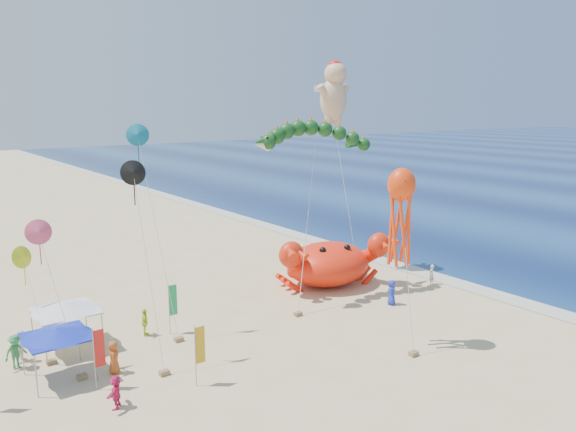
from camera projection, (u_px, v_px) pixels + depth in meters
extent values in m
plane|color=#D1B784|center=(330.00, 312.00, 37.66)|extent=(320.00, 320.00, 0.00)
plane|color=silver|center=(444.00, 279.00, 44.70)|extent=(320.00, 320.00, 0.00)
ellipsoid|color=red|center=(328.00, 264.00, 43.21)|extent=(8.02, 7.16, 3.27)
sphere|color=red|center=(302.00, 257.00, 39.71)|extent=(1.94, 1.94, 1.94)
sphere|color=black|center=(328.00, 251.00, 41.43)|extent=(0.50, 0.50, 0.50)
sphere|color=red|center=(375.00, 242.00, 43.99)|extent=(1.94, 1.94, 1.94)
sphere|color=black|center=(348.00, 246.00, 42.63)|extent=(0.50, 0.50, 0.50)
cone|color=#0F3A14|center=(263.00, 141.00, 36.55)|extent=(1.32, 0.97, 1.08)
cylinder|color=#B2B2B2|center=(307.00, 227.00, 38.10)|extent=(3.71, 2.89, 10.67)
cube|color=olive|center=(298.00, 314.00, 36.96)|extent=(0.50, 0.35, 0.25)
ellipsoid|color=#DCAE86|center=(333.00, 99.00, 45.29)|extent=(2.33, 1.92, 3.43)
sphere|color=#DCAE86|center=(336.00, 74.00, 44.73)|extent=(1.79, 1.79, 1.79)
ellipsoid|color=red|center=(335.00, 66.00, 44.69)|extent=(1.16, 1.16, 0.81)
cylinder|color=#B2B2B2|center=(346.00, 195.00, 45.75)|extent=(0.46, 2.99, 12.57)
cube|color=olive|center=(358.00, 273.00, 45.95)|extent=(0.50, 0.35, 0.25)
ellipsoid|color=#FF3C0D|center=(402.00, 185.00, 30.89)|extent=(1.64, 1.48, 1.88)
cylinder|color=#B2B2B2|center=(407.00, 274.00, 31.04)|extent=(0.47, 1.79, 8.65)
cube|color=olive|center=(414.00, 354.00, 31.08)|extent=(0.50, 0.35, 0.25)
cylinder|color=gray|center=(36.00, 376.00, 26.47)|extent=(0.06, 0.06, 2.20)
cylinder|color=gray|center=(96.00, 360.00, 28.12)|extent=(0.06, 0.06, 2.20)
cylinder|color=gray|center=(23.00, 355.00, 28.68)|extent=(0.06, 0.06, 2.20)
cylinder|color=gray|center=(79.00, 341.00, 30.34)|extent=(0.06, 0.06, 2.20)
cube|color=#1325AA|center=(57.00, 337.00, 28.18)|extent=(3.06, 3.06, 0.08)
cone|color=#1325AA|center=(57.00, 332.00, 28.13)|extent=(3.37, 3.37, 0.45)
cylinder|color=gray|center=(46.00, 346.00, 29.82)|extent=(0.06, 0.06, 2.20)
cylinder|color=gray|center=(103.00, 332.00, 31.60)|extent=(0.06, 0.06, 2.20)
cylinder|color=gray|center=(32.00, 328.00, 32.21)|extent=(0.06, 0.06, 2.20)
cylinder|color=gray|center=(86.00, 316.00, 33.99)|extent=(0.06, 0.06, 2.20)
cube|color=silver|center=(66.00, 311.00, 31.68)|extent=(3.28, 3.28, 0.08)
cone|color=silver|center=(65.00, 307.00, 31.64)|extent=(3.61, 3.61, 0.45)
cylinder|color=gray|center=(195.00, 356.00, 27.48)|extent=(0.05, 0.05, 3.20)
cube|color=#C78E17|center=(200.00, 345.00, 27.55)|extent=(0.50, 0.04, 1.90)
cylinder|color=gray|center=(94.00, 359.00, 27.10)|extent=(0.05, 0.05, 3.20)
cube|color=red|center=(100.00, 348.00, 27.17)|extent=(0.50, 0.04, 1.90)
cylinder|color=gray|center=(169.00, 309.00, 33.77)|extent=(0.05, 0.05, 3.20)
cube|color=#18924C|center=(173.00, 300.00, 33.84)|extent=(0.50, 0.04, 1.90)
imported|color=white|center=(22.00, 346.00, 30.33)|extent=(1.08, 1.08, 1.77)
imported|color=#D82260|center=(116.00, 392.00, 25.65)|extent=(1.23, 1.48, 1.59)
imported|color=#2031C0|center=(392.00, 292.00, 38.91)|extent=(1.03, 0.94, 1.77)
imported|color=#2B8244|center=(16.00, 352.00, 29.45)|extent=(1.38, 1.08, 1.88)
imported|color=#C8E127|center=(145.00, 322.00, 33.67)|extent=(0.78, 1.06, 1.68)
imported|color=#B14F1C|center=(114.00, 357.00, 28.95)|extent=(0.87, 1.01, 1.75)
imported|color=beige|center=(431.00, 274.00, 43.30)|extent=(0.66, 0.52, 1.58)
cone|color=black|center=(133.00, 172.00, 28.67)|extent=(1.30, 0.51, 1.32)
cylinder|color=#B2B2B2|center=(155.00, 275.00, 28.64)|extent=(0.55, 3.04, 10.04)
cube|color=olive|center=(176.00, 375.00, 28.59)|extent=(0.50, 0.35, 0.25)
cone|color=#BBCC16|center=(23.00, 257.00, 31.82)|extent=(1.30, 0.51, 1.32)
cylinder|color=#B2B2B2|center=(38.00, 307.00, 31.29)|extent=(0.55, 3.04, 4.96)
cube|color=olive|center=(54.00, 356.00, 30.75)|extent=(0.50, 0.35, 0.25)
cone|color=#C54164|center=(39.00, 232.00, 28.32)|extent=(1.30, 0.51, 1.32)
cylinder|color=#B2B2B2|center=(58.00, 308.00, 28.00)|extent=(0.55, 3.04, 7.13)
cube|color=olive|center=(77.00, 384.00, 27.67)|extent=(0.50, 0.35, 0.25)
cone|color=#0A5977|center=(137.00, 135.00, 32.24)|extent=(1.30, 0.51, 1.32)
cylinder|color=#B2B2B2|center=(157.00, 240.00, 32.38)|extent=(0.55, 3.04, 11.75)
cube|color=olive|center=(177.00, 343.00, 32.50)|extent=(0.50, 0.35, 0.25)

